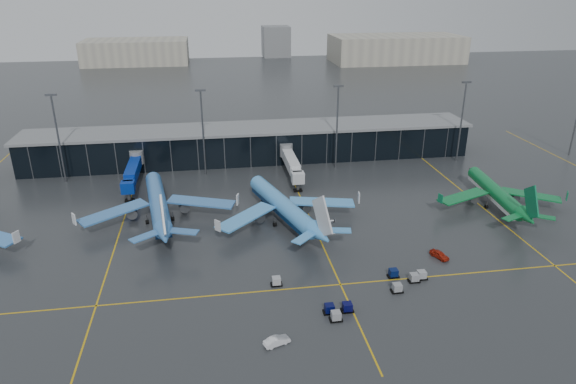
{
  "coord_description": "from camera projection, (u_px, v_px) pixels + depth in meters",
  "views": [
    {
      "loc": [
        -12.93,
        -96.35,
        54.01
      ],
      "look_at": [
        5.0,
        18.0,
        6.0
      ],
      "focal_mm": 32.0,
      "sensor_mm": 36.0,
      "label": 1
    }
  ],
  "objects": [
    {
      "name": "distant_hangars",
      "position": [
        296.0,
        49.0,
        360.7
      ],
      "size": [
        260.0,
        71.0,
        22.0
      ],
      "color": "#B2AD99",
      "rests_on": "ground"
    },
    {
      "name": "baggage_carts",
      "position": [
        366.0,
        291.0,
        94.94
      ],
      "size": [
        30.44,
        13.94,
        1.7
      ],
      "color": "black",
      "rests_on": "ground"
    },
    {
      "name": "ground",
      "position": [
        278.0,
        251.0,
        110.46
      ],
      "size": [
        600.0,
        600.0,
        0.0
      ],
      "primitive_type": "plane",
      "color": "#282B2D",
      "rests_on": "ground"
    },
    {
      "name": "jet_bridges",
      "position": [
        133.0,
        171.0,
        142.94
      ],
      "size": [
        94.0,
        27.5,
        7.2
      ],
      "color": "#595B60",
      "rests_on": "ground"
    },
    {
      "name": "flood_masts",
      "position": [
        271.0,
        127.0,
        151.52
      ],
      "size": [
        203.0,
        0.5,
        25.5
      ],
      "color": "#595B60",
      "rests_on": "ground"
    },
    {
      "name": "airliner_arkefly",
      "position": [
        157.0,
        193.0,
        122.77
      ],
      "size": [
        44.71,
        49.24,
        13.53
      ],
      "primitive_type": null,
      "rotation": [
        0.0,
        0.0,
        0.15
      ],
      "color": "#3975BC",
      "rests_on": "ground"
    },
    {
      "name": "taxi_lines",
      "position": [
        314.0,
        226.0,
        121.57
      ],
      "size": [
        220.0,
        120.0,
        0.02
      ],
      "color": "gold",
      "rests_on": "ground"
    },
    {
      "name": "service_van_white",
      "position": [
        277.0,
        341.0,
        81.78
      ],
      "size": [
        4.62,
        2.93,
        1.44
      ],
      "primitive_type": "imported",
      "rotation": [
        0.0,
        0.0,
        1.92
      ],
      "color": "silver",
      "rests_on": "ground"
    },
    {
      "name": "mobile_airstair",
      "position": [
        328.0,
        228.0,
        118.64
      ],
      "size": [
        2.68,
        3.51,
        3.45
      ],
      "rotation": [
        0.0,
        0.0,
        0.16
      ],
      "color": "white",
      "rests_on": "ground"
    },
    {
      "name": "terminal_pier",
      "position": [
        252.0,
        143.0,
        164.97
      ],
      "size": [
        142.0,
        17.0,
        10.7
      ],
      "color": "black",
      "rests_on": "ground"
    },
    {
      "name": "service_van_red",
      "position": [
        439.0,
        255.0,
        107.34
      ],
      "size": [
        3.41,
        4.8,
        1.52
      ],
      "primitive_type": "imported",
      "rotation": [
        0.0,
        0.0,
        0.41
      ],
      "color": "#9D1B0C",
      "rests_on": "ground"
    },
    {
      "name": "airliner_aer_lingus",
      "position": [
        496.0,
        184.0,
        130.5
      ],
      "size": [
        37.24,
        41.39,
        11.73
      ],
      "primitive_type": null,
      "rotation": [
        0.0,
        0.0,
        -0.1
      ],
      "color": "#0D6E32",
      "rests_on": "ground"
    },
    {
      "name": "airliner_klm_near",
      "position": [
        282.0,
        196.0,
        121.73
      ],
      "size": [
        48.38,
        51.9,
        13.19
      ],
      "primitive_type": null,
      "rotation": [
        0.0,
        0.0,
        0.29
      ],
      "color": "#459AE5",
      "rests_on": "ground"
    }
  ]
}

